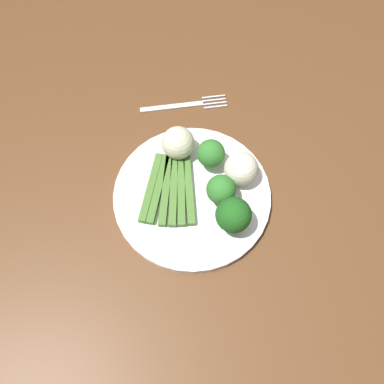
% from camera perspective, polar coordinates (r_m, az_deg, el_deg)
% --- Properties ---
extents(ground_plane, '(6.00, 6.00, 0.02)m').
position_cam_1_polar(ground_plane, '(1.38, 1.29, -11.25)').
color(ground_plane, gray).
extents(dining_table, '(1.26, 1.05, 0.76)m').
position_cam_1_polar(dining_table, '(0.75, 2.33, 1.29)').
color(dining_table, brown).
rests_on(dining_table, ground_plane).
extents(plate, '(0.26, 0.26, 0.01)m').
position_cam_1_polar(plate, '(0.62, -0.00, -0.49)').
color(plate, white).
rests_on(plate, dining_table).
extents(asparagus_bundle, '(0.13, 0.09, 0.01)m').
position_cam_1_polar(asparagus_bundle, '(0.61, -3.41, 0.42)').
color(asparagus_bundle, '#47752D').
rests_on(asparagus_bundle, plate).
extents(broccoli_near_center, '(0.05, 0.05, 0.07)m').
position_cam_1_polar(broccoli_near_center, '(0.56, 6.36, -3.54)').
color(broccoli_near_center, '#4C7F2B').
rests_on(broccoli_near_center, plate).
extents(broccoli_left, '(0.05, 0.05, 0.06)m').
position_cam_1_polar(broccoli_left, '(0.61, 2.71, 5.87)').
color(broccoli_left, '#609E3D').
rests_on(broccoli_left, plate).
extents(broccoli_back_right, '(0.05, 0.05, 0.06)m').
position_cam_1_polar(broccoli_back_right, '(0.58, 4.47, 0.34)').
color(broccoli_back_right, '#609E3D').
rests_on(broccoli_back_right, plate).
extents(cauliflower_near_fork, '(0.06, 0.06, 0.06)m').
position_cam_1_polar(cauliflower_near_fork, '(0.61, 7.53, 3.54)').
color(cauliflower_near_fork, silver).
rests_on(cauliflower_near_fork, plate).
extents(cauliflower_outer_edge, '(0.06, 0.06, 0.06)m').
position_cam_1_polar(cauliflower_outer_edge, '(0.63, -2.16, 7.51)').
color(cauliflower_outer_edge, beige).
rests_on(cauliflower_outer_edge, plate).
extents(fork, '(0.04, 0.17, 0.00)m').
position_cam_1_polar(fork, '(0.73, -1.07, 13.12)').
color(fork, silver).
rests_on(fork, dining_table).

